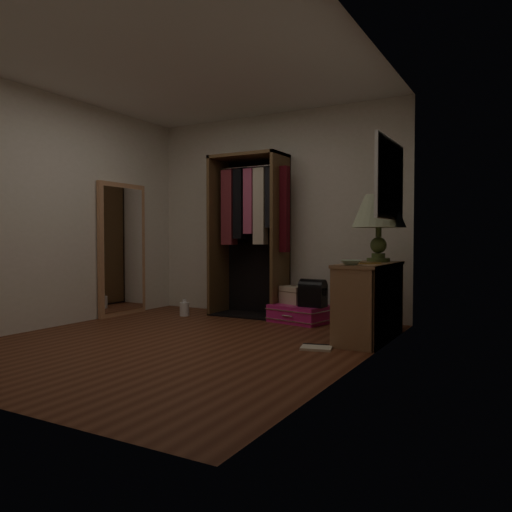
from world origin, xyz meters
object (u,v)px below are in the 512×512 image
object	(u,v)px
floor_mirror	(122,249)
table_lamp	(379,213)
train_case	(294,295)
white_jug	(184,309)
black_bag	(313,293)
console_bookshelf	(370,299)
pink_suitcase	(300,314)
open_wardrobe	(251,221)

from	to	relation	value
floor_mirror	table_lamp	bearing A→B (deg)	5.49
train_case	white_jug	world-z (taller)	train_case
train_case	table_lamp	distance (m)	1.51
train_case	black_bag	distance (m)	0.34
console_bookshelf	black_bag	bearing A→B (deg)	148.91
train_case	table_lamp	bearing A→B (deg)	3.93
console_bookshelf	table_lamp	world-z (taller)	table_lamp
table_lamp	white_jug	distance (m)	2.75
pink_suitcase	white_jug	bearing A→B (deg)	-157.16
console_bookshelf	floor_mirror	size ratio (longest dim) A/B	0.66
black_bag	white_jug	size ratio (longest dim) A/B	1.50
black_bag	console_bookshelf	bearing A→B (deg)	-29.00
open_wardrobe	train_case	xyz separation A→B (m)	(0.64, -0.10, -0.91)
floor_mirror	pink_suitcase	xyz separation A→B (m)	(2.24, 0.60, -0.75)
open_wardrobe	pink_suitcase	distance (m)	1.36
floor_mirror	white_jug	distance (m)	1.11
floor_mirror	black_bag	world-z (taller)	floor_mirror
floor_mirror	train_case	distance (m)	2.29
open_wardrobe	white_jug	xyz separation A→B (m)	(-0.73, -0.45, -1.13)
table_lamp	console_bookshelf	bearing A→B (deg)	-90.92
floor_mirror	white_jug	world-z (taller)	floor_mirror
floor_mirror	train_case	size ratio (longest dim) A/B	4.62
black_bag	train_case	bearing A→B (deg)	158.35
white_jug	console_bookshelf	bearing A→B (deg)	-6.34
console_bookshelf	open_wardrobe	world-z (taller)	open_wardrobe
white_jug	floor_mirror	bearing A→B (deg)	-156.85
open_wardrobe	table_lamp	world-z (taller)	open_wardrobe
console_bookshelf	train_case	bearing A→B (deg)	150.81
console_bookshelf	pink_suitcase	size ratio (longest dim) A/B	1.48
pink_suitcase	white_jug	distance (m)	1.51
open_wardrobe	table_lamp	distance (m)	1.82
open_wardrobe	console_bookshelf	bearing A→B (deg)	-22.43
pink_suitcase	train_case	size ratio (longest dim) A/B	2.06
console_bookshelf	black_bag	size ratio (longest dim) A/B	3.51
black_bag	pink_suitcase	bearing A→B (deg)	162.87
open_wardrobe	floor_mirror	size ratio (longest dim) A/B	1.21
table_lamp	pink_suitcase	bearing A→B (deg)	164.03
floor_mirror	pink_suitcase	size ratio (longest dim) A/B	2.24
open_wardrobe	train_case	world-z (taller)	open_wardrobe
open_wardrobe	pink_suitcase	bearing A→B (deg)	-12.63
pink_suitcase	table_lamp	world-z (taller)	table_lamp
pink_suitcase	table_lamp	distance (m)	1.56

